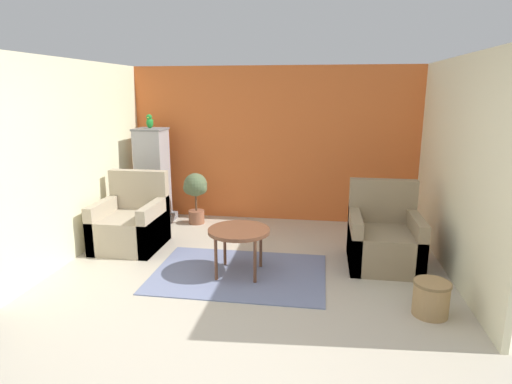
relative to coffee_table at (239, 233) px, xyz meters
name	(u,v)px	position (x,y,z in m)	size (l,w,h in m)	color
ground_plane	(226,331)	(0.11, -1.19, -0.49)	(20.00, 20.00, 0.00)	beige
wall_back_accent	(273,145)	(0.11, 2.25, 0.72)	(4.59, 0.06, 2.42)	orange
wall_left	(80,158)	(-2.15, 0.52, 0.72)	(0.06, 3.41, 2.42)	beige
wall_right	(457,168)	(2.38, 0.52, 0.72)	(0.06, 3.41, 2.42)	beige
area_rug	(239,273)	(0.00, 0.00, -0.48)	(1.95, 1.37, 0.01)	slate
coffee_table	(239,233)	(0.00, 0.00, 0.00)	(0.70, 0.70, 0.54)	brown
armchair_left	(131,224)	(-1.59, 0.66, -0.18)	(0.81, 0.86, 0.98)	tan
armchair_right	(384,240)	(1.65, 0.55, -0.18)	(0.81, 0.86, 0.98)	#8E7A5B
birdcage	(153,178)	(-1.71, 1.75, 0.22)	(0.57, 0.57, 1.48)	slate
parrot	(150,122)	(-1.71, 1.75, 1.10)	(0.10, 0.18, 0.22)	#1E842D
potted_plant	(195,191)	(-1.04, 1.78, 0.04)	(0.40, 0.36, 0.80)	brown
wicker_basket	(431,297)	(1.93, -0.62, -0.31)	(0.34, 0.34, 0.33)	#A37F51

